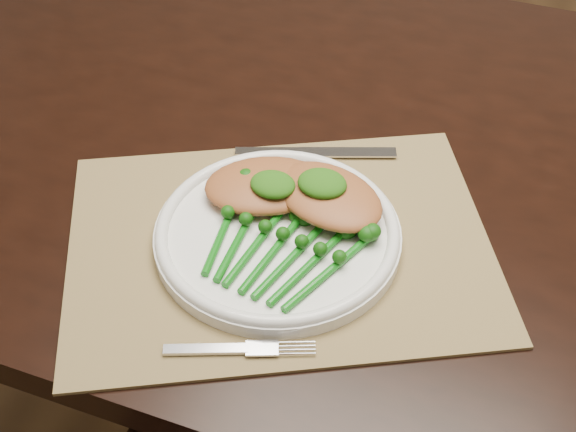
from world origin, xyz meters
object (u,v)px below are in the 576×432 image
(dining_table, at_px, (366,332))
(dinner_plate, at_px, (278,233))
(placemat, at_px, (280,244))
(chicken_fillet_left, at_px, (266,185))
(broccolini_bundle, at_px, (274,251))

(dining_table, bearing_deg, dinner_plate, -110.03)
(placemat, relative_size, chicken_fillet_left, 3.31)
(chicken_fillet_left, xyz_separation_m, broccolini_bundle, (0.04, -0.09, -0.01))
(dining_table, bearing_deg, chicken_fillet_left, -125.93)
(chicken_fillet_left, distance_m, broccolini_bundle, 0.10)
(dining_table, xyz_separation_m, placemat, (-0.07, -0.20, 0.37))
(placemat, height_order, dinner_plate, dinner_plate)
(chicken_fillet_left, bearing_deg, dining_table, 27.98)
(placemat, bearing_deg, dinner_plate, 125.10)
(dining_table, relative_size, chicken_fillet_left, 11.13)
(placemat, distance_m, broccolini_bundle, 0.04)
(placemat, bearing_deg, chicken_fillet_left, 97.57)
(placemat, xyz_separation_m, chicken_fillet_left, (-0.04, 0.05, 0.03))
(dining_table, height_order, chicken_fillet_left, chicken_fillet_left)
(dinner_plate, distance_m, chicken_fillet_left, 0.06)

